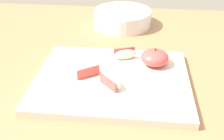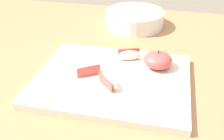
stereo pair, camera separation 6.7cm
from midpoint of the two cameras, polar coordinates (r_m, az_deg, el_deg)
The scene contains 7 objects.
dining_table at distance 0.83m, azimuth 1.02°, elevation -4.43°, with size 1.24×0.97×0.74m.
cutting_board at distance 0.69m, azimuth 2.80°, elevation -2.17°, with size 0.38×0.30×0.02m.
apple_half_skin_up at distance 0.73m, azimuth 12.11°, elevation 1.95°, with size 0.07×0.07×0.05m.
apple_wedge_middle at distance 0.64m, azimuth 2.42°, elevation -2.35°, with size 0.06×0.06×0.03m.
apple_wedge_left at distance 0.69m, azimuth -2.33°, elevation 0.13°, with size 0.06×0.05×0.03m.
apple_wedge_near_knife at distance 0.76m, azimuth 6.16°, elevation 3.11°, with size 0.07×0.04×0.03m.
ceramic_fruit_bowl at distance 1.02m, azimuth 6.66°, elevation 10.60°, with size 0.21×0.21×0.06m.
Camera 2 is at (0.17, -0.65, 1.13)m, focal length 44.14 mm.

